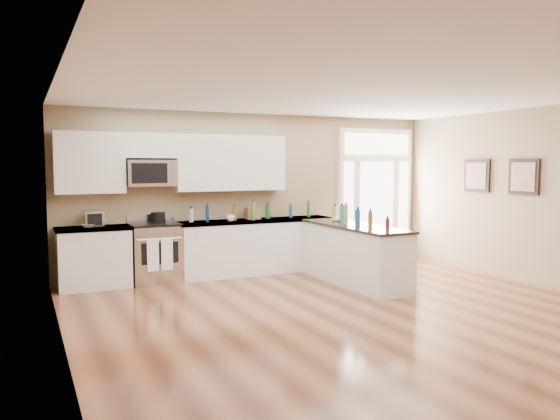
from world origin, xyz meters
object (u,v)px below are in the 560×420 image
object	(u,v)px
peninsula_cabinet	(354,256)
kitchen_range	(156,253)
toaster_oven	(94,219)
stockpot	(158,217)

from	to	relation	value
peninsula_cabinet	kitchen_range	xyz separation A→B (m)	(-2.85, 1.45, 0.04)
peninsula_cabinet	toaster_oven	distance (m)	4.12
stockpot	kitchen_range	bearing A→B (deg)	-123.19
kitchen_range	toaster_oven	xyz separation A→B (m)	(-0.92, 0.08, 0.58)
toaster_oven	kitchen_range	bearing A→B (deg)	-9.72
peninsula_cabinet	toaster_oven	size ratio (longest dim) A/B	8.31
stockpot	toaster_oven	bearing A→B (deg)	-178.01
kitchen_range	stockpot	world-z (taller)	stockpot
peninsula_cabinet	toaster_oven	world-z (taller)	toaster_oven
stockpot	peninsula_cabinet	bearing A→B (deg)	-29.50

